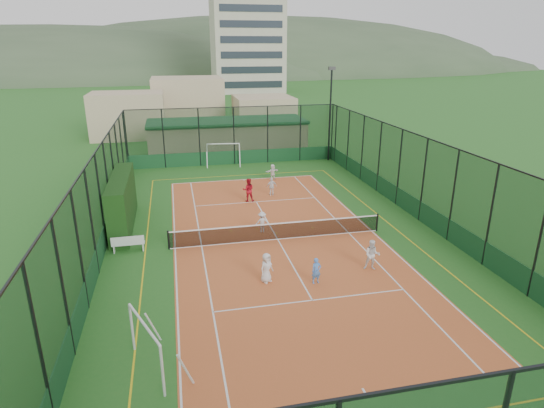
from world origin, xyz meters
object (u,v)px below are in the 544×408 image
Objects in this scene: futsal_goal_far at (223,154)px; child_near_mid at (316,271)px; white_bench at (128,243)px; child_far_left at (262,222)px; child_far_right at (272,186)px; floodlight_ne at (330,115)px; apartment_tower at (247,20)px; futsal_goal_near at (146,348)px; child_near_left at (266,268)px; coach at (248,190)px; clubhouse at (227,136)px; child_near_right at (372,255)px; child_far_back at (273,172)px.

futsal_goal_far reaches higher than child_near_mid.
child_far_left reaches higher than white_bench.
child_far_right is (9.13, 7.41, 0.19)m from white_bench.
floodlight_ne is 0.28× the size of apartment_tower.
floodlight_ne is 2.95× the size of futsal_goal_near.
child_far_left is (0.37, -15.66, -0.33)m from futsal_goal_far.
futsal_goal_near is 18.69m from child_far_right.
child_near_mid is at bearing -47.85° from child_near_left.
coach reaches higher than child_near_mid.
child_far_left is at bearing -51.46° from futsal_goal_near.
coach is at bearing -80.30° from futsal_goal_far.
clubhouse is at bearing 85.98° from futsal_goal_far.
coach is (-1.08, 11.69, 0.20)m from child_near_mid.
coach is at bearing -43.03° from futsal_goal_near.
clubhouse reaches higher than futsal_goal_near.
child_far_right is at bearing 38.86° from white_bench.
apartment_tower is at bearing 104.51° from child_near_right.
coach reaches higher than child_near_left.
child_far_right is at bearing 81.18° from child_near_mid.
child_far_back reaches higher than child_far_left.
child_near_left is 1.15× the size of child_near_mid.
clubhouse is 15.36m from coach.
child_far_back is at bearing -45.28° from futsal_goal_near.
floodlight_ne is at bearing 31.59° from child_near_left.
child_far_left is (-9.22, -15.37, -3.52)m from floodlight_ne.
futsal_goal_near is at bearing -167.66° from child_near_left.
futsal_goal_far is 21.34m from child_near_left.
child_near_right is 0.93× the size of coach.
child_near_left is at bearing 58.89° from child_far_back.
child_far_right is at bearing -128.91° from floodlight_ne.
futsal_goal_near is at bearing 62.27° from child_far_left.
floodlight_ne reaches higher than child_near_right.
futsal_goal_near reaches higher than coach.
child_near_left is at bearing -84.56° from futsal_goal_far.
futsal_goal_near is at bearing -82.37° from white_bench.
futsal_goal_far is at bearing -77.63° from child_far_right.
clubhouse reaches higher than child_far_back.
apartment_tower is 23.57× the size of child_far_right.
apartment_tower reaches higher than white_bench.
clubhouse is 5.21× the size of futsal_goal_far.
futsal_goal_near is 2.20× the size of child_far_right.
child_near_mid is 0.81× the size of child_near_right.
child_far_back is (10.02, 11.23, 0.17)m from white_bench.
child_near_left is at bearing -36.65° from white_bench.
coach is at bearing 41.38° from white_bench.
clubhouse is (-8.60, 5.40, -2.55)m from floodlight_ne.
apartment_tower is 21.77× the size of child_near_left.
floodlight_ne is 5.99× the size of child_near_left.
child_near_left is at bearing -93.33° from clubhouse.
floodlight_ne is 6.90× the size of child_near_mid.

